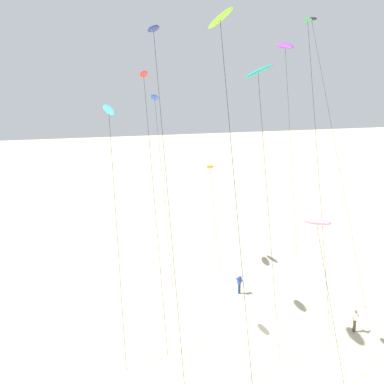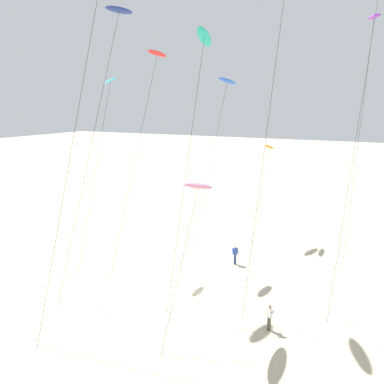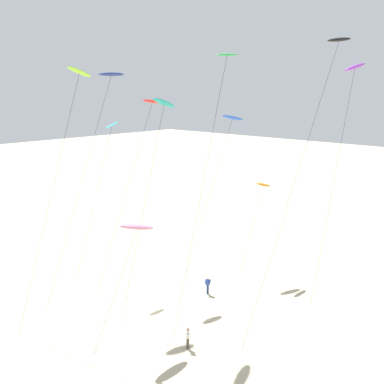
{
  "view_description": "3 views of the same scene",
  "coord_description": "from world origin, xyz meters",
  "px_view_note": "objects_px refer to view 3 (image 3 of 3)",
  "views": [
    {
      "loc": [
        -14.12,
        -25.78,
        16.86
      ],
      "look_at": [
        -4.02,
        3.44,
        9.63
      ],
      "focal_mm": 42.36,
      "sensor_mm": 36.0,
      "label": 1
    },
    {
      "loc": [
        10.71,
        -22.21,
        13.36
      ],
      "look_at": [
        -2.09,
        3.76,
        6.54
      ],
      "focal_mm": 34.4,
      "sensor_mm": 36.0,
      "label": 2
    },
    {
      "loc": [
        27.73,
        -25.15,
        18.99
      ],
      "look_at": [
        0.17,
        4.61,
        9.94
      ],
      "focal_mm": 43.76,
      "sensor_mm": 36.0,
      "label": 3
    }
  ],
  "objects_px": {
    "kite_red": "(151,106)",
    "kite_flyer_middle": "(188,338)",
    "kite_lime": "(78,77)",
    "kite_purple": "(355,68)",
    "kite_cyan": "(111,129)",
    "kite_black": "(338,44)",
    "kite_orange": "(263,186)",
    "kite_teal": "(164,105)",
    "kite_pink": "(137,227)",
    "kite_blue": "(232,120)",
    "kite_green": "(225,65)",
    "kite_navy": "(110,77)",
    "kite_flyer_nearest": "(208,285)"
  },
  "relations": [
    {
      "from": "kite_lime",
      "to": "kite_flyer_middle",
      "type": "relative_size",
      "value": 12.44
    },
    {
      "from": "kite_teal",
      "to": "kite_orange",
      "type": "xyz_separation_m",
      "value": [
        1.53,
        12.37,
        -8.34
      ]
    },
    {
      "from": "kite_red",
      "to": "kite_black",
      "type": "relative_size",
      "value": 0.78
    },
    {
      "from": "kite_teal",
      "to": "kite_navy",
      "type": "bearing_deg",
      "value": 179.49
    },
    {
      "from": "kite_pink",
      "to": "kite_flyer_middle",
      "type": "distance_m",
      "value": 9.03
    },
    {
      "from": "kite_orange",
      "to": "kite_cyan",
      "type": "relative_size",
      "value": 0.62
    },
    {
      "from": "kite_orange",
      "to": "kite_cyan",
      "type": "distance_m",
      "value": 16.27
    },
    {
      "from": "kite_flyer_middle",
      "to": "kite_cyan",
      "type": "bearing_deg",
      "value": 160.16
    },
    {
      "from": "kite_flyer_middle",
      "to": "kite_red",
      "type": "bearing_deg",
      "value": 146.7
    },
    {
      "from": "kite_cyan",
      "to": "kite_lime",
      "type": "bearing_deg",
      "value": -54.42
    },
    {
      "from": "kite_black",
      "to": "kite_flyer_middle",
      "type": "bearing_deg",
      "value": -106.19
    },
    {
      "from": "kite_navy",
      "to": "kite_cyan",
      "type": "relative_size",
      "value": 1.29
    },
    {
      "from": "kite_pink",
      "to": "kite_teal",
      "type": "height_order",
      "value": "kite_teal"
    },
    {
      "from": "kite_lime",
      "to": "kite_pink",
      "type": "bearing_deg",
      "value": 0.63
    },
    {
      "from": "kite_teal",
      "to": "kite_lime",
      "type": "relative_size",
      "value": 0.89
    },
    {
      "from": "kite_purple",
      "to": "kite_green",
      "type": "xyz_separation_m",
      "value": [
        -4.98,
        -11.65,
        0.05
      ]
    },
    {
      "from": "kite_blue",
      "to": "kite_flyer_nearest",
      "type": "xyz_separation_m",
      "value": [
        4.59,
        -9.13,
        -14.76
      ]
    },
    {
      "from": "kite_navy",
      "to": "kite_purple",
      "type": "bearing_deg",
      "value": 38.84
    },
    {
      "from": "kite_teal",
      "to": "kite_lime",
      "type": "xyz_separation_m",
      "value": [
        -4.69,
        -4.84,
        2.22
      ]
    },
    {
      "from": "kite_flyer_nearest",
      "to": "kite_navy",
      "type": "bearing_deg",
      "value": -151.92
    },
    {
      "from": "kite_flyer_middle",
      "to": "kite_lime",
      "type": "bearing_deg",
      "value": -174.53
    },
    {
      "from": "kite_green",
      "to": "kite_navy",
      "type": "height_order",
      "value": "kite_green"
    },
    {
      "from": "kite_red",
      "to": "kite_flyer_middle",
      "type": "distance_m",
      "value": 22.41
    },
    {
      "from": "kite_cyan",
      "to": "kite_flyer_middle",
      "type": "relative_size",
      "value": 9.48
    },
    {
      "from": "kite_black",
      "to": "kite_blue",
      "type": "height_order",
      "value": "kite_black"
    },
    {
      "from": "kite_purple",
      "to": "kite_navy",
      "type": "height_order",
      "value": "kite_purple"
    },
    {
      "from": "kite_blue",
      "to": "kite_cyan",
      "type": "height_order",
      "value": "kite_blue"
    },
    {
      "from": "kite_blue",
      "to": "kite_lime",
      "type": "height_order",
      "value": "kite_lime"
    },
    {
      "from": "kite_teal",
      "to": "kite_green",
      "type": "relative_size",
      "value": 0.85
    },
    {
      "from": "kite_blue",
      "to": "kite_orange",
      "type": "bearing_deg",
      "value": -12.56
    },
    {
      "from": "kite_blue",
      "to": "kite_flyer_middle",
      "type": "xyz_separation_m",
      "value": [
        9.7,
        -17.28,
        -14.76
      ]
    },
    {
      "from": "kite_blue",
      "to": "kite_flyer_middle",
      "type": "relative_size",
      "value": 9.79
    },
    {
      "from": "kite_red",
      "to": "kite_black",
      "type": "xyz_separation_m",
      "value": [
        16.61,
        4.92,
        5.09
      ]
    },
    {
      "from": "kite_teal",
      "to": "kite_orange",
      "type": "relative_size",
      "value": 1.87
    },
    {
      "from": "kite_purple",
      "to": "kite_navy",
      "type": "bearing_deg",
      "value": -141.16
    },
    {
      "from": "kite_black",
      "to": "kite_teal",
      "type": "bearing_deg",
      "value": -136.7
    },
    {
      "from": "kite_flyer_nearest",
      "to": "kite_flyer_middle",
      "type": "xyz_separation_m",
      "value": [
        5.11,
        -8.15,
        0.0
      ]
    },
    {
      "from": "kite_purple",
      "to": "kite_red",
      "type": "bearing_deg",
      "value": -151.27
    },
    {
      "from": "kite_flyer_middle",
      "to": "kite_teal",
      "type": "bearing_deg",
      "value": 148.58
    },
    {
      "from": "kite_purple",
      "to": "kite_flyer_middle",
      "type": "bearing_deg",
      "value": -101.65
    },
    {
      "from": "kite_navy",
      "to": "kite_blue",
      "type": "bearing_deg",
      "value": 75.56
    },
    {
      "from": "kite_purple",
      "to": "kite_flyer_middle",
      "type": "relative_size",
      "value": 12.8
    },
    {
      "from": "kite_purple",
      "to": "kite_cyan",
      "type": "bearing_deg",
      "value": -148.84
    },
    {
      "from": "kite_green",
      "to": "kite_flyer_nearest",
      "type": "xyz_separation_m",
      "value": [
        -3.7,
        2.47,
        -19.79
      ]
    },
    {
      "from": "kite_red",
      "to": "kite_flyer_middle",
      "type": "bearing_deg",
      "value": -33.3
    },
    {
      "from": "kite_red",
      "to": "kite_orange",
      "type": "bearing_deg",
      "value": 43.97
    },
    {
      "from": "kite_blue",
      "to": "kite_navy",
      "type": "distance_m",
      "value": 14.5
    },
    {
      "from": "kite_navy",
      "to": "kite_flyer_middle",
      "type": "distance_m",
      "value": 23.45
    },
    {
      "from": "kite_black",
      "to": "kite_orange",
      "type": "bearing_deg",
      "value": 161.41
    },
    {
      "from": "kite_pink",
      "to": "kite_teal",
      "type": "relative_size",
      "value": 0.51
    }
  ]
}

